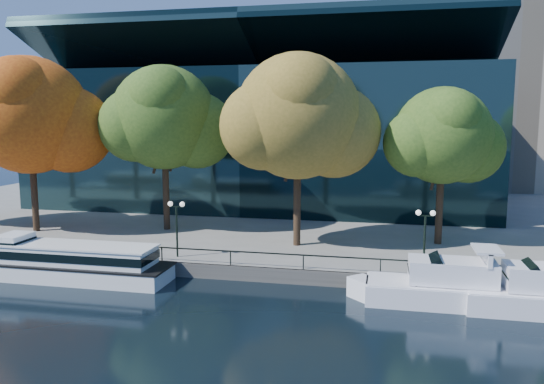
% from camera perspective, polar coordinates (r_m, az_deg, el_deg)
% --- Properties ---
extents(ground, '(160.00, 160.00, 0.00)m').
position_cam_1_polar(ground, '(33.85, -6.04, -10.88)').
color(ground, black).
rests_on(ground, ground).
extents(promenade, '(90.00, 67.08, 1.00)m').
position_cam_1_polar(promenade, '(68.35, 3.43, -0.82)').
color(promenade, slate).
rests_on(promenade, ground).
extents(railing, '(88.20, 0.08, 0.99)m').
position_cam_1_polar(railing, '(36.27, -4.49, -6.38)').
color(railing, black).
rests_on(railing, promenade).
extents(convention_building, '(50.00, 24.57, 21.43)m').
position_cam_1_polar(convention_building, '(63.83, -0.70, 5.79)').
color(convention_building, black).
rests_on(convention_building, ground).
extents(tour_boat, '(15.48, 3.45, 2.94)m').
position_cam_1_polar(tour_boat, '(39.07, -21.42, -6.91)').
color(tour_boat, white).
rests_on(tour_boat, ground).
extents(cruiser_near, '(12.13, 3.12, 3.51)m').
position_cam_1_polar(cruiser_near, '(33.28, 18.83, -9.63)').
color(cruiser_near, white).
rests_on(cruiser_near, ground).
extents(tree_1, '(12.63, 10.36, 15.21)m').
position_cam_1_polar(tree_1, '(50.38, -24.48, 7.28)').
color(tree_1, black).
rests_on(tree_1, promenade).
extents(tree_2, '(11.38, 9.33, 14.52)m').
position_cam_1_polar(tree_2, '(47.57, -11.36, 7.63)').
color(tree_2, black).
rests_on(tree_2, promenade).
extents(tree_3, '(12.05, 9.88, 14.87)m').
position_cam_1_polar(tree_3, '(40.68, 3.04, 7.85)').
color(tree_3, black).
rests_on(tree_3, promenade).
extents(tree_4, '(9.42, 7.73, 12.33)m').
position_cam_1_polar(tree_4, '(43.30, 18.08, 5.57)').
color(tree_4, black).
rests_on(tree_4, promenade).
extents(lamp_1, '(1.26, 0.36, 4.03)m').
position_cam_1_polar(lamp_1, '(38.41, -10.23, -2.56)').
color(lamp_1, black).
rests_on(lamp_1, promenade).
extents(lamp_2, '(1.26, 0.36, 4.03)m').
position_cam_1_polar(lamp_2, '(35.70, 16.15, -3.54)').
color(lamp_2, black).
rests_on(lamp_2, promenade).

